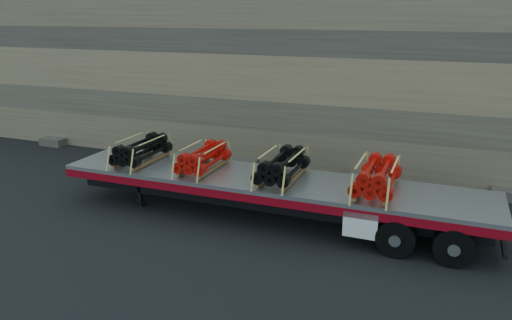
{
  "coord_description": "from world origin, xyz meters",
  "views": [
    {
      "loc": [
        4.74,
        -13.52,
        6.27
      ],
      "look_at": [
        -0.91,
        0.85,
        1.64
      ],
      "focal_mm": 35.0,
      "sensor_mm": 36.0,
      "label": 1
    }
  ],
  "objects_px": {
    "trailer": "(268,198)",
    "bundle_midfront": "(203,159)",
    "bundle_front": "(141,151)",
    "bundle_midrear": "(282,167)",
    "bundle_rear": "(377,178)"
  },
  "relations": [
    {
      "from": "bundle_front",
      "to": "bundle_rear",
      "type": "xyz_separation_m",
      "value": [
        7.84,
        -0.02,
        0.02
      ]
    },
    {
      "from": "bundle_front",
      "to": "bundle_midfront",
      "type": "height_order",
      "value": "bundle_front"
    },
    {
      "from": "bundle_midfront",
      "to": "bundle_midrear",
      "type": "distance_m",
      "value": 2.68
    },
    {
      "from": "bundle_front",
      "to": "bundle_rear",
      "type": "relative_size",
      "value": 0.95
    },
    {
      "from": "bundle_front",
      "to": "bundle_midfront",
      "type": "relative_size",
      "value": 1.05
    },
    {
      "from": "bundle_front",
      "to": "bundle_midrear",
      "type": "bearing_deg",
      "value": -0.0
    },
    {
      "from": "bundle_midfront",
      "to": "bundle_midrear",
      "type": "bearing_deg",
      "value": -0.0
    },
    {
      "from": "trailer",
      "to": "bundle_front",
      "type": "xyz_separation_m",
      "value": [
        -4.56,
        0.01,
        1.06
      ]
    },
    {
      "from": "trailer",
      "to": "bundle_midrear",
      "type": "xyz_separation_m",
      "value": [
        0.46,
        -0.0,
        1.07
      ]
    },
    {
      "from": "trailer",
      "to": "bundle_midfront",
      "type": "height_order",
      "value": "bundle_midfront"
    },
    {
      "from": "trailer",
      "to": "bundle_midrear",
      "type": "bearing_deg",
      "value": -0.0
    },
    {
      "from": "bundle_front",
      "to": "bundle_midfront",
      "type": "xyz_separation_m",
      "value": [
        2.34,
        -0.01,
        -0.02
      ]
    },
    {
      "from": "trailer",
      "to": "bundle_rear",
      "type": "relative_size",
      "value": 5.78
    },
    {
      "from": "trailer",
      "to": "bundle_front",
      "type": "relative_size",
      "value": 6.11
    },
    {
      "from": "bundle_front",
      "to": "bundle_rear",
      "type": "height_order",
      "value": "bundle_rear"
    }
  ]
}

